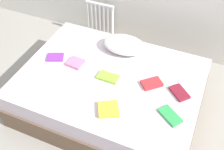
{
  "coord_description": "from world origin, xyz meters",
  "views": [
    {
      "loc": [
        0.85,
        -1.91,
        2.58
      ],
      "look_at": [
        0.0,
        0.05,
        0.48
      ],
      "focal_mm": 43.34,
      "sensor_mm": 36.0,
      "label": 1
    }
  ],
  "objects_px": {
    "textbook_lime": "(108,77)",
    "textbook_yellow": "(108,109)",
    "radiator": "(100,19)",
    "textbook_pink": "(76,63)",
    "textbook_red": "(152,83)",
    "textbook_purple": "(55,57)",
    "bed": "(110,92)",
    "pillow": "(124,45)",
    "textbook_maroon": "(179,93)",
    "textbook_green": "(170,116)"
  },
  "relations": [
    {
      "from": "textbook_purple",
      "to": "textbook_red",
      "type": "bearing_deg",
      "value": -22.11
    },
    {
      "from": "textbook_red",
      "to": "pillow",
      "type": "bearing_deg",
      "value": 95.17
    },
    {
      "from": "textbook_purple",
      "to": "textbook_lime",
      "type": "bearing_deg",
      "value": -28.65
    },
    {
      "from": "textbook_pink",
      "to": "textbook_green",
      "type": "bearing_deg",
      "value": -9.26
    },
    {
      "from": "radiator",
      "to": "textbook_lime",
      "type": "height_order",
      "value": "radiator"
    },
    {
      "from": "pillow",
      "to": "textbook_red",
      "type": "relative_size",
      "value": 2.47
    },
    {
      "from": "textbook_maroon",
      "to": "textbook_green",
      "type": "bearing_deg",
      "value": -49.49
    },
    {
      "from": "textbook_pink",
      "to": "bed",
      "type": "bearing_deg",
      "value": 0.79
    },
    {
      "from": "textbook_purple",
      "to": "textbook_maroon",
      "type": "bearing_deg",
      "value": -22.82
    },
    {
      "from": "radiator",
      "to": "bed",
      "type": "bearing_deg",
      "value": -60.16
    },
    {
      "from": "radiator",
      "to": "textbook_lime",
      "type": "xyz_separation_m",
      "value": [
        0.68,
        -1.23,
        0.17
      ]
    },
    {
      "from": "radiator",
      "to": "textbook_purple",
      "type": "xyz_separation_m",
      "value": [
        -0.03,
        -1.17,
        0.16
      ]
    },
    {
      "from": "textbook_green",
      "to": "textbook_purple",
      "type": "xyz_separation_m",
      "value": [
        -1.45,
        0.3,
        -0.0
      ]
    },
    {
      "from": "textbook_lime",
      "to": "textbook_pink",
      "type": "relative_size",
      "value": 1.3
    },
    {
      "from": "bed",
      "to": "textbook_maroon",
      "type": "bearing_deg",
      "value": 4.24
    },
    {
      "from": "textbook_pink",
      "to": "pillow",
      "type": "bearing_deg",
      "value": 52.72
    },
    {
      "from": "bed",
      "to": "textbook_purple",
      "type": "distance_m",
      "value": 0.77
    },
    {
      "from": "textbook_maroon",
      "to": "textbook_green",
      "type": "xyz_separation_m",
      "value": [
        -0.01,
        -0.32,
        -0.0
      ]
    },
    {
      "from": "textbook_green",
      "to": "textbook_pink",
      "type": "xyz_separation_m",
      "value": [
        -1.18,
        0.3,
        0.01
      ]
    },
    {
      "from": "radiator",
      "to": "textbook_red",
      "type": "height_order",
      "value": "radiator"
    },
    {
      "from": "radiator",
      "to": "pillow",
      "type": "bearing_deg",
      "value": -47.18
    },
    {
      "from": "textbook_yellow",
      "to": "textbook_pink",
      "type": "distance_m",
      "value": 0.77
    },
    {
      "from": "textbook_pink",
      "to": "textbook_lime",
      "type": "bearing_deg",
      "value": -3.11
    },
    {
      "from": "radiator",
      "to": "textbook_maroon",
      "type": "distance_m",
      "value": 1.85
    },
    {
      "from": "textbook_pink",
      "to": "textbook_red",
      "type": "bearing_deg",
      "value": 7.0
    },
    {
      "from": "textbook_red",
      "to": "textbook_purple",
      "type": "height_order",
      "value": "textbook_red"
    },
    {
      "from": "textbook_lime",
      "to": "textbook_maroon",
      "type": "xyz_separation_m",
      "value": [
        0.76,
        0.08,
        -0.0
      ]
    },
    {
      "from": "bed",
      "to": "pillow",
      "type": "distance_m",
      "value": 0.59
    },
    {
      "from": "pillow",
      "to": "textbook_purple",
      "type": "distance_m",
      "value": 0.83
    },
    {
      "from": "textbook_purple",
      "to": "textbook_green",
      "type": "bearing_deg",
      "value": -35.31
    },
    {
      "from": "pillow",
      "to": "textbook_lime",
      "type": "relative_size",
      "value": 2.28
    },
    {
      "from": "textbook_red",
      "to": "textbook_green",
      "type": "xyz_separation_m",
      "value": [
        0.29,
        -0.33,
        -0.01
      ]
    },
    {
      "from": "textbook_maroon",
      "to": "textbook_yellow",
      "type": "xyz_separation_m",
      "value": [
        -0.58,
        -0.49,
        0.01
      ]
    },
    {
      "from": "bed",
      "to": "textbook_pink",
      "type": "distance_m",
      "value": 0.52
    },
    {
      "from": "pillow",
      "to": "textbook_lime",
      "type": "bearing_deg",
      "value": -88.02
    },
    {
      "from": "textbook_maroon",
      "to": "textbook_yellow",
      "type": "height_order",
      "value": "textbook_yellow"
    },
    {
      "from": "textbook_red",
      "to": "textbook_yellow",
      "type": "xyz_separation_m",
      "value": [
        -0.28,
        -0.5,
        0.0
      ]
    },
    {
      "from": "bed",
      "to": "radiator",
      "type": "height_order",
      "value": "radiator"
    },
    {
      "from": "textbook_yellow",
      "to": "textbook_purple",
      "type": "height_order",
      "value": "textbook_yellow"
    },
    {
      "from": "pillow",
      "to": "textbook_pink",
      "type": "height_order",
      "value": "pillow"
    },
    {
      "from": "bed",
      "to": "pillow",
      "type": "relative_size",
      "value": 3.85
    },
    {
      "from": "textbook_maroon",
      "to": "radiator",
      "type": "bearing_deg",
      "value": -175.71
    },
    {
      "from": "radiator",
      "to": "pillow",
      "type": "relative_size",
      "value": 1.01
    },
    {
      "from": "radiator",
      "to": "textbook_lime",
      "type": "distance_m",
      "value": 1.41
    },
    {
      "from": "textbook_red",
      "to": "textbook_pink",
      "type": "relative_size",
      "value": 1.2
    },
    {
      "from": "pillow",
      "to": "textbook_pink",
      "type": "bearing_deg",
      "value": -132.14
    },
    {
      "from": "textbook_green",
      "to": "textbook_red",
      "type": "bearing_deg",
      "value": 166.17
    },
    {
      "from": "radiator",
      "to": "textbook_pink",
      "type": "height_order",
      "value": "radiator"
    },
    {
      "from": "textbook_lime",
      "to": "textbook_yellow",
      "type": "relative_size",
      "value": 1.17
    },
    {
      "from": "radiator",
      "to": "textbook_red",
      "type": "xyz_separation_m",
      "value": [
        1.14,
        -1.13,
        0.17
      ]
    }
  ]
}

